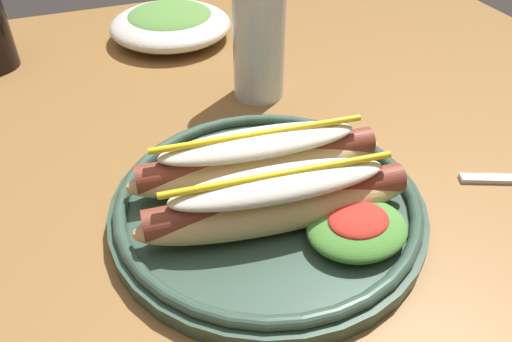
% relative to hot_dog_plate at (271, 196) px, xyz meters
% --- Properties ---
extents(dining_table, '(1.22, 0.94, 0.74)m').
position_rel_hot_dog_plate_xyz_m(dining_table, '(-0.05, 0.12, -0.12)').
color(dining_table, olive).
rests_on(dining_table, ground_plane).
extents(hot_dog_plate, '(0.29, 0.29, 0.08)m').
position_rel_hot_dog_plate_xyz_m(hot_dog_plate, '(0.00, 0.00, 0.00)').
color(hot_dog_plate, '#334C3D').
rests_on(hot_dog_plate, dining_table).
extents(glass_bottle, '(0.06, 0.06, 0.24)m').
position_rel_hot_dog_plate_xyz_m(glass_bottle, '(0.07, 0.22, 0.07)').
color(glass_bottle, silver).
rests_on(glass_bottle, dining_table).
extents(side_bowl, '(0.18, 0.18, 0.05)m').
position_rel_hot_dog_plate_xyz_m(side_bowl, '(0.01, 0.42, -0.00)').
color(side_bowl, silver).
rests_on(side_bowl, dining_table).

